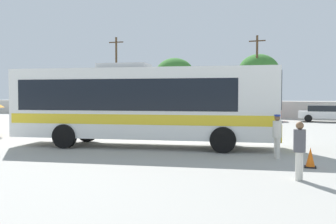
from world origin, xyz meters
TOP-DOWN VIEW (x-y plane):
  - ground_plane at (0.00, 10.00)m, footprint 300.00×300.00m
  - perimeter_wall at (0.00, 22.99)m, footprint 80.00×0.30m
  - coach_bus_white_yellow at (-0.29, -0.77)m, footprint 11.87×4.21m
  - attendant_by_bus_door at (5.68, -2.09)m, footprint 0.44×0.44m
  - passenger_waiting_on_apron at (6.51, -5.65)m, footprint 0.42×0.42m
  - parked_car_leftmost_grey at (-10.24, 19.13)m, footprint 4.66×2.13m
  - parked_car_second_black at (-4.99, 18.60)m, footprint 4.33×2.05m
  - parked_car_third_red at (2.43, 18.49)m, footprint 4.48×2.19m
  - parked_car_rightmost_white at (8.09, 19.43)m, footprint 4.43×2.05m
  - utility_pole_near at (-14.79, 24.85)m, footprint 1.80×0.24m
  - utility_pole_far at (1.45, 26.58)m, footprint 1.80×0.26m
  - roadside_tree_left at (-15.78, 26.65)m, footprint 3.85×3.85m
  - roadside_tree_midleft at (-8.26, 27.22)m, footprint 4.70×4.70m
  - roadside_tree_midright at (1.45, 28.12)m, footprint 4.56×4.56m
  - traffic_cone_on_apron at (6.80, -3.60)m, footprint 0.36×0.36m

SIDE VIEW (x-z plane):
  - ground_plane at x=0.00m, z-range 0.00..0.00m
  - traffic_cone_on_apron at x=6.80m, z-range -0.01..0.63m
  - parked_car_rightmost_white at x=8.09m, z-range 0.05..1.47m
  - parked_car_second_black at x=-4.99m, z-range 0.05..1.51m
  - parked_car_leftmost_grey at x=-10.24m, z-range 0.05..1.53m
  - parked_car_third_red at x=2.43m, z-range 0.04..1.54m
  - perimeter_wall at x=0.00m, z-range 0.00..1.69m
  - passenger_waiting_on_apron at x=6.51m, z-range 0.10..1.68m
  - attendant_by_bus_door at x=5.68m, z-range 0.11..1.70m
  - coach_bus_white_yellow at x=-0.29m, z-range 0.12..3.80m
  - roadside_tree_left at x=-15.78m, z-range 1.32..7.26m
  - utility_pole_far at x=1.45m, z-range 0.18..9.00m
  - roadside_tree_midleft at x=-8.26m, z-range 1.36..8.10m
  - utility_pole_near at x=-14.79m, z-range 0.19..9.39m
  - roadside_tree_midright at x=1.45m, z-range 1.52..8.46m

